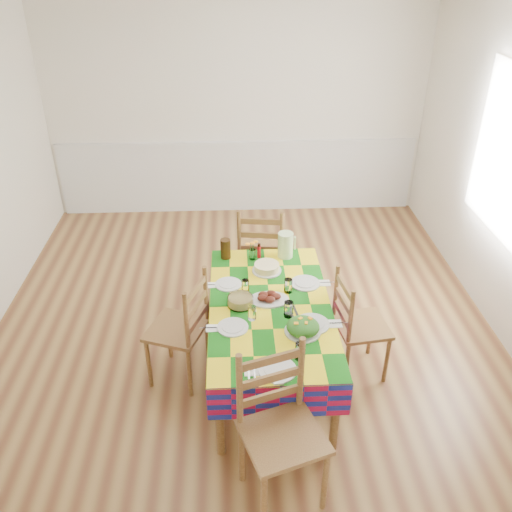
% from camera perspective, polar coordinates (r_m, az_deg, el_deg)
% --- Properties ---
extents(room, '(4.58, 5.08, 2.78)m').
position_cam_1_polar(room, '(4.26, -1.49, 6.82)').
color(room, brown).
rests_on(room, ground).
extents(wainscot, '(4.41, 0.06, 0.92)m').
position_cam_1_polar(wainscot, '(6.88, -1.92, 8.58)').
color(wainscot, silver).
rests_on(wainscot, room).
extents(window_right, '(0.00, 1.40, 1.40)m').
position_cam_1_polar(window_right, '(5.04, 25.04, 9.61)').
color(window_right, white).
rests_on(window_right, room).
extents(dining_table, '(0.92, 1.71, 0.67)m').
position_cam_1_polar(dining_table, '(4.15, 1.51, -6.03)').
color(dining_table, brown).
rests_on(dining_table, room).
extents(setting_near_head, '(0.41, 0.27, 0.12)m').
position_cam_1_polar(setting_near_head, '(3.57, 3.06, -11.16)').
color(setting_near_head, silver).
rests_on(setting_near_head, dining_table).
extents(setting_left_near, '(0.41, 0.24, 0.11)m').
position_cam_1_polar(setting_left_near, '(3.90, -1.80, -6.95)').
color(setting_left_near, silver).
rests_on(setting_left_near, dining_table).
extents(setting_left_far, '(0.39, 0.23, 0.10)m').
position_cam_1_polar(setting_left_far, '(4.30, -2.35, -3.04)').
color(setting_left_far, silver).
rests_on(setting_left_far, dining_table).
extents(setting_right_near, '(0.47, 0.27, 0.12)m').
position_cam_1_polar(setting_right_near, '(3.94, 5.10, -6.57)').
color(setting_right_near, silver).
rests_on(setting_right_near, dining_table).
extents(setting_right_far, '(0.44, 0.26, 0.11)m').
position_cam_1_polar(setting_right_far, '(4.31, 4.64, -2.95)').
color(setting_right_far, silver).
rests_on(setting_right_far, dining_table).
extents(meat_platter, '(0.31, 0.22, 0.06)m').
position_cam_1_polar(meat_platter, '(4.14, 1.34, -4.43)').
color(meat_platter, silver).
rests_on(meat_platter, dining_table).
extents(salad_platter, '(0.26, 0.26, 0.11)m').
position_cam_1_polar(salad_platter, '(3.84, 4.96, -7.48)').
color(salad_platter, silver).
rests_on(salad_platter, dining_table).
extents(pasta_bowl, '(0.20, 0.20, 0.07)m').
position_cam_1_polar(pasta_bowl, '(4.09, -1.66, -4.75)').
color(pasta_bowl, white).
rests_on(pasta_bowl, dining_table).
extents(cake, '(0.24, 0.24, 0.07)m').
position_cam_1_polar(cake, '(4.49, 1.14, -1.25)').
color(cake, silver).
rests_on(cake, dining_table).
extents(serving_utensils, '(0.13, 0.29, 0.01)m').
position_cam_1_polar(serving_utensils, '(4.04, 3.89, -5.93)').
color(serving_utensils, black).
rests_on(serving_utensils, dining_table).
extents(flower_vase, '(0.11, 0.09, 0.18)m').
position_cam_1_polar(flower_vase, '(4.63, -0.40, 0.48)').
color(flower_vase, white).
rests_on(flower_vase, dining_table).
extents(hot_sauce, '(0.03, 0.03, 0.14)m').
position_cam_1_polar(hot_sauce, '(4.66, 0.32, 0.58)').
color(hot_sauce, red).
rests_on(hot_sauce, dining_table).
extents(green_pitcher, '(0.13, 0.13, 0.23)m').
position_cam_1_polar(green_pitcher, '(4.66, 3.13, 1.17)').
color(green_pitcher, '#C7EBA6').
rests_on(green_pitcher, dining_table).
extents(tea_pitcher, '(0.09, 0.09, 0.18)m').
position_cam_1_polar(tea_pitcher, '(4.66, -3.23, 0.77)').
color(tea_pitcher, black).
rests_on(tea_pitcher, dining_table).
extents(name_card, '(0.06, 0.02, 0.01)m').
position_cam_1_polar(name_card, '(3.46, 2.41, -13.25)').
color(name_card, silver).
rests_on(name_card, dining_table).
extents(chair_near, '(0.58, 0.57, 1.05)m').
position_cam_1_polar(chair_near, '(3.41, 2.54, -17.89)').
color(chair_near, brown).
rests_on(chair_near, room).
extents(chair_far, '(0.50, 0.48, 1.00)m').
position_cam_1_polar(chair_far, '(5.09, 0.57, 0.24)').
color(chair_far, brown).
rests_on(chair_far, room).
extents(chair_left, '(0.53, 0.54, 0.96)m').
position_cam_1_polar(chair_left, '(4.22, -7.82, -7.69)').
color(chair_left, brown).
rests_on(chair_left, room).
extents(chair_right, '(0.44, 0.45, 0.91)m').
position_cam_1_polar(chair_right, '(4.32, 10.56, -7.26)').
color(chair_right, brown).
rests_on(chair_right, room).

